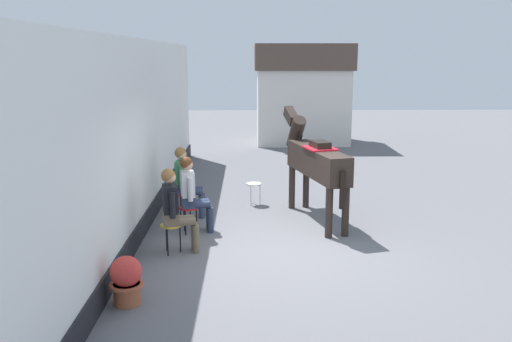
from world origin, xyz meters
TOP-DOWN VIEW (x-y plane):
  - ground_plane at (0.00, 3.00)m, footprint 40.00×40.00m
  - pub_facade_wall at (-2.55, 1.50)m, footprint 0.34×14.00m
  - distant_cottage at (1.40, 11.19)m, footprint 3.40×2.60m
  - seated_visitor_near at (-1.71, -0.17)m, footprint 0.61×0.48m
  - seated_visitor_middle at (-1.54, 0.84)m, footprint 0.61×0.48m
  - seated_visitor_far at (-1.76, 1.82)m, footprint 0.61×0.49m
  - saddled_horse_center at (0.73, 1.63)m, footprint 1.04×2.93m
  - flower_planter_near at (-2.09, -2.02)m, footprint 0.43×0.43m
  - spare_stool_white at (-0.42, 2.71)m, footprint 0.32×0.32m

SIDE VIEW (x-z plane):
  - ground_plane at x=0.00m, z-range 0.00..0.00m
  - flower_planter_near at x=-2.09m, z-range 0.01..0.65m
  - spare_stool_white at x=-0.42m, z-range 0.17..0.63m
  - seated_visitor_near at x=-1.71m, z-range 0.08..1.47m
  - seated_visitor_middle at x=-1.54m, z-range 0.08..1.47m
  - seated_visitor_far at x=-1.76m, z-range 0.08..1.47m
  - saddled_horse_center at x=0.73m, z-range 0.13..2.19m
  - pub_facade_wall at x=-2.55m, z-range -0.16..3.24m
  - distant_cottage at x=1.40m, z-range 0.05..3.55m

